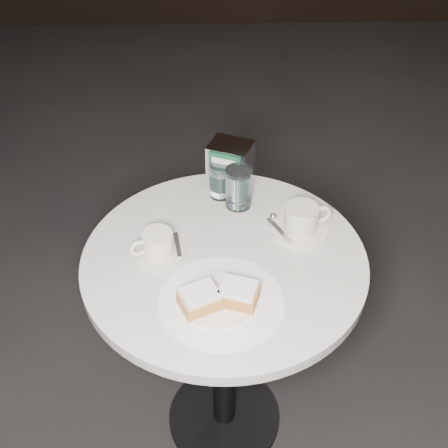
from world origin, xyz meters
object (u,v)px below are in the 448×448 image
(cafe_table, at_px, (224,309))
(napkin_dispenser, at_px, (230,165))
(coffee_cup_right, at_px, (301,221))
(coffee_cup_left, at_px, (158,245))
(water_glass_right, at_px, (239,188))
(beignet_plate, at_px, (218,297))
(water_glass_left, at_px, (221,181))

(cafe_table, distance_m, napkin_dispenser, 0.40)
(cafe_table, bearing_deg, coffee_cup_right, 24.19)
(coffee_cup_left, distance_m, water_glass_right, 0.28)
(beignet_plate, relative_size, water_glass_left, 1.94)
(napkin_dispenser, bearing_deg, water_glass_left, -96.94)
(coffee_cup_left, xyz_separation_m, napkin_dispenser, (0.19, 0.29, 0.04))
(coffee_cup_left, distance_m, coffee_cup_right, 0.37)
(cafe_table, distance_m, water_glass_left, 0.35)
(water_glass_left, bearing_deg, cafe_table, -89.29)
(coffee_cup_right, relative_size, napkin_dispenser, 1.27)
(cafe_table, xyz_separation_m, coffee_cup_right, (0.20, 0.09, 0.23))
(beignet_plate, distance_m, water_glass_left, 0.40)
(coffee_cup_left, relative_size, napkin_dispenser, 1.23)
(water_glass_left, xyz_separation_m, water_glass_right, (0.05, -0.04, 0.01))
(coffee_cup_right, distance_m, napkin_dispenser, 0.27)
(coffee_cup_right, relative_size, water_glass_right, 1.53)
(coffee_cup_left, height_order, water_glass_left, water_glass_left)
(coffee_cup_left, xyz_separation_m, water_glass_left, (0.16, 0.24, 0.02))
(cafe_table, xyz_separation_m, napkin_dispenser, (0.02, 0.30, 0.26))
(water_glass_left, bearing_deg, napkin_dispenser, 60.78)
(cafe_table, bearing_deg, beignet_plate, -96.40)
(beignet_plate, relative_size, napkin_dispenser, 1.39)
(water_glass_right, bearing_deg, cafe_table, -102.27)
(cafe_table, relative_size, coffee_cup_left, 4.38)
(beignet_plate, height_order, coffee_cup_right, coffee_cup_right)
(water_glass_left, height_order, napkin_dispenser, napkin_dispenser)
(water_glass_left, xyz_separation_m, napkin_dispenser, (0.03, 0.05, 0.02))
(beignet_plate, bearing_deg, napkin_dispenser, 84.65)
(beignet_plate, xyz_separation_m, water_glass_right, (0.06, 0.36, 0.03))
(beignet_plate, height_order, napkin_dispenser, napkin_dispenser)
(cafe_table, distance_m, beignet_plate, 0.27)
(coffee_cup_right, distance_m, water_glass_left, 0.26)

